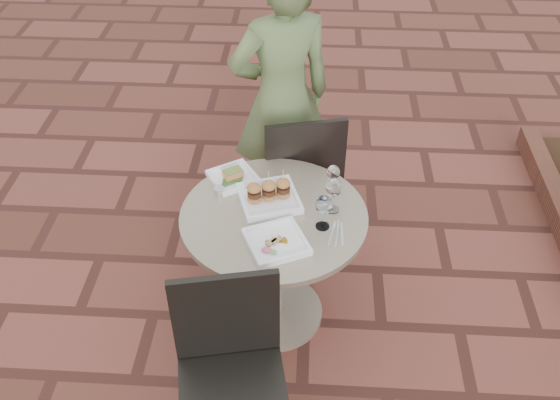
# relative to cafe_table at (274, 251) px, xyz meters

# --- Properties ---
(ground) EXTENTS (60.00, 60.00, 0.00)m
(ground) POSITION_rel_cafe_table_xyz_m (0.17, -0.05, -0.48)
(ground) COLOR brown
(ground) RESTS_ON ground
(cafe_table) EXTENTS (0.90, 0.90, 0.73)m
(cafe_table) POSITION_rel_cafe_table_xyz_m (0.00, 0.00, 0.00)
(cafe_table) COLOR gray
(cafe_table) RESTS_ON ground
(chair_far) EXTENTS (0.53, 0.53, 0.93)m
(chair_far) POSITION_rel_cafe_table_xyz_m (0.11, 0.60, 0.07)
(chair_far) COLOR black
(chair_far) RESTS_ON ground
(chair_near) EXTENTS (0.52, 0.52, 0.93)m
(chair_near) POSITION_rel_cafe_table_xyz_m (-0.13, -0.70, 0.07)
(chair_near) COLOR black
(chair_near) RESTS_ON ground
(diner) EXTENTS (0.72, 0.60, 1.67)m
(diner) POSITION_rel_cafe_table_xyz_m (-0.01, 0.87, 0.35)
(diner) COLOR #53693A
(diner) RESTS_ON ground
(plate_salmon) EXTENTS (0.30, 0.30, 0.06)m
(plate_salmon) POSITION_rel_cafe_table_xyz_m (-0.22, 0.26, 0.26)
(plate_salmon) COLOR white
(plate_salmon) RESTS_ON cafe_table
(plate_sliders) EXTENTS (0.35, 0.35, 0.18)m
(plate_sliders) POSITION_rel_cafe_table_xyz_m (-0.03, 0.10, 0.29)
(plate_sliders) COLOR white
(plate_sliders) RESTS_ON cafe_table
(plate_tuna) EXTENTS (0.33, 0.33, 0.03)m
(plate_tuna) POSITION_rel_cafe_table_xyz_m (0.03, -0.20, 0.26)
(plate_tuna) COLOR white
(plate_tuna) RESTS_ON cafe_table
(wine_glass_right) EXTENTS (0.08, 0.08, 0.18)m
(wine_glass_right) POSITION_rel_cafe_table_xyz_m (0.23, -0.07, 0.38)
(wine_glass_right) COLOR white
(wine_glass_right) RESTS_ON cafe_table
(wine_glass_mid) EXTENTS (0.07, 0.07, 0.15)m
(wine_glass_mid) POSITION_rel_cafe_table_xyz_m (0.28, 0.19, 0.36)
(wine_glass_mid) COLOR white
(wine_glass_mid) RESTS_ON cafe_table
(wine_glass_far) EXTENTS (0.08, 0.08, 0.19)m
(wine_glass_far) POSITION_rel_cafe_table_xyz_m (0.28, 0.05, 0.38)
(wine_glass_far) COLOR white
(wine_glass_far) RESTS_ON cafe_table
(steel_ramekin) EXTENTS (0.07, 0.07, 0.04)m
(steel_ramekin) POSITION_rel_cafe_table_xyz_m (-0.28, 0.13, 0.27)
(steel_ramekin) COLOR silver
(steel_ramekin) RESTS_ON cafe_table
(cutlery_set) EXTENTS (0.09, 0.19, 0.00)m
(cutlery_set) POSITION_rel_cafe_table_xyz_m (0.30, -0.12, 0.25)
(cutlery_set) COLOR silver
(cutlery_set) RESTS_ON cafe_table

